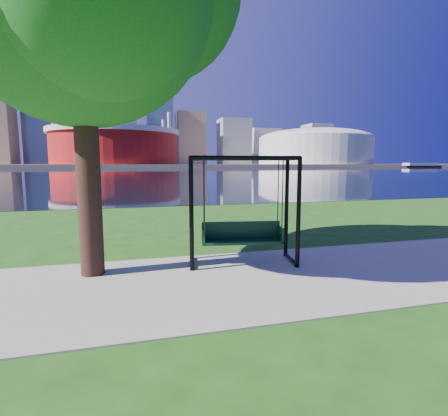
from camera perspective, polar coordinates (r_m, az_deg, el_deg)
name	(u,v)px	position (r m, az deg, el deg)	size (l,w,h in m)	color
ground	(230,273)	(7.55, 1.03, -10.58)	(900.00, 900.00, 0.00)	#1E5114
path	(237,280)	(7.09, 2.18, -11.66)	(120.00, 4.00, 0.03)	#9E937F
river	(136,171)	(108.94, -14.17, 5.81)	(900.00, 180.00, 0.02)	black
far_bank	(131,165)	(312.91, -14.90, 6.76)	(900.00, 228.00, 2.00)	#937F60
stadium	(116,145)	(242.32, -17.29, 9.74)	(83.00, 83.00, 32.00)	maroon
arena	(315,146)	(278.33, 14.57, 9.80)	(84.00, 84.00, 26.56)	beige
skyline	(125,125)	(328.02, -15.88, 12.84)	(392.00, 66.00, 96.50)	gray
swing	(242,213)	(8.00, 3.00, -0.75)	(2.56, 1.43, 2.48)	black
barge	(420,165)	(259.43, 29.33, 6.09)	(28.66, 8.71, 2.84)	black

